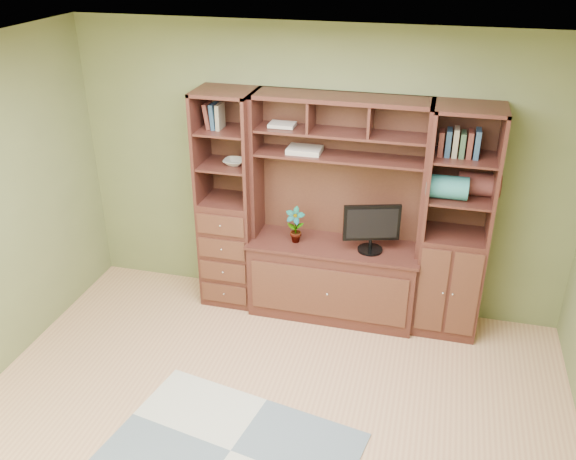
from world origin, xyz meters
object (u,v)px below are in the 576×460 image
(center_hutch, at_px, (335,215))
(right_tower, at_px, (456,226))
(left_tower, at_px, (228,201))
(monitor, at_px, (372,220))

(center_hutch, relative_size, right_tower, 1.00)
(center_hutch, xyz_separation_m, left_tower, (-1.00, 0.04, 0.00))
(monitor, bearing_deg, center_hutch, 156.96)
(center_hutch, height_order, left_tower, same)
(center_hutch, xyz_separation_m, right_tower, (1.02, 0.04, 0.00))
(left_tower, relative_size, right_tower, 1.00)
(right_tower, height_order, monitor, right_tower)
(center_hutch, bearing_deg, left_tower, 177.71)
(center_hutch, xyz_separation_m, monitor, (0.33, -0.03, 0.01))
(monitor, bearing_deg, left_tower, 159.84)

